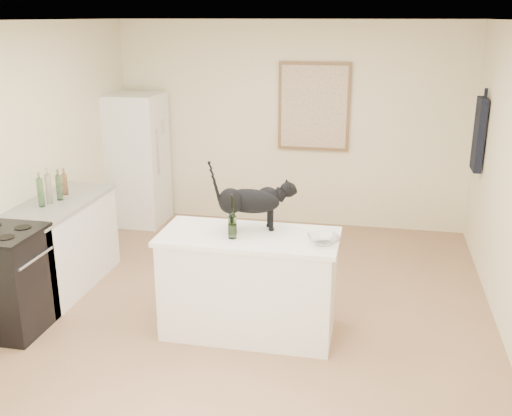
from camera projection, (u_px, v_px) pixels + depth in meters
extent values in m
plane|color=#9D7653|center=(243.00, 318.00, 5.41)|extent=(5.50, 5.50, 0.00)
plane|color=white|center=(241.00, 21.00, 4.61)|extent=(5.50, 5.50, 0.00)
plane|color=beige|center=(290.00, 125.00, 7.57)|extent=(4.50, 0.00, 4.50)
plane|color=beige|center=(94.00, 354.00, 2.45)|extent=(4.50, 0.00, 4.50)
plane|color=beige|center=(4.00, 168.00, 5.45)|extent=(0.00, 5.50, 5.50)
cube|color=white|center=(249.00, 286.00, 5.08)|extent=(1.44, 0.67, 0.86)
cube|color=white|center=(249.00, 237.00, 4.94)|extent=(1.50, 0.70, 0.04)
cube|color=white|center=(60.00, 247.00, 5.94)|extent=(0.60, 1.40, 0.86)
cube|color=gray|center=(56.00, 204.00, 5.80)|extent=(0.62, 1.44, 0.04)
cube|color=black|center=(7.00, 283.00, 5.09)|extent=(0.60, 0.60, 0.90)
cube|color=white|center=(137.00, 160.00, 7.72)|extent=(0.68, 0.68, 1.70)
cube|color=brown|center=(314.00, 107.00, 7.41)|extent=(0.90, 0.03, 1.10)
cube|color=beige|center=(314.00, 107.00, 7.39)|extent=(0.82, 0.00, 1.02)
cube|color=black|center=(479.00, 134.00, 6.47)|extent=(0.08, 0.34, 0.80)
cylinder|color=#356026|center=(232.00, 219.00, 4.80)|extent=(0.09, 0.09, 0.33)
imported|color=white|center=(324.00, 240.00, 4.73)|extent=(0.32, 0.32, 0.06)
cube|color=beige|center=(162.00, 127.00, 7.56)|extent=(0.03, 0.14, 0.18)
cylinder|color=#1B511F|center=(59.00, 188.00, 5.82)|extent=(0.06, 0.06, 0.25)
cylinder|color=#216227|center=(41.00, 193.00, 5.61)|extent=(0.06, 0.06, 0.28)
cylinder|color=brown|center=(65.00, 184.00, 6.01)|extent=(0.06, 0.06, 0.21)
cylinder|color=#9AA599|center=(49.00, 189.00, 5.69)|extent=(0.06, 0.06, 0.29)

